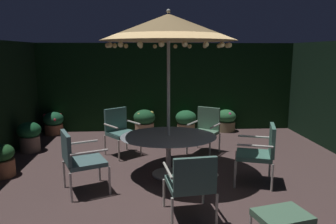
{
  "coord_description": "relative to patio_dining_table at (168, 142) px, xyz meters",
  "views": [
    {
      "loc": [
        -0.6,
        -5.3,
        2.22
      ],
      "look_at": [
        -0.21,
        0.31,
        1.14
      ],
      "focal_mm": 34.08,
      "sensor_mm": 36.0,
      "label": 1
    }
  ],
  "objects": [
    {
      "name": "patio_chair_north",
      "position": [
        -0.97,
        1.26,
        -0.04
      ],
      "size": [
        0.81,
        0.81,
        1.0
      ],
      "color": "beige",
      "rests_on": "ground_plane"
    },
    {
      "name": "potted_plant_left_near",
      "position": [
        -0.44,
        2.95,
        -0.27
      ],
      "size": [
        0.58,
        0.58,
        0.67
      ],
      "color": "tan",
      "rests_on": "ground_plane"
    },
    {
      "name": "potted_plant_right_far",
      "position": [
        -3.01,
        1.61,
        -0.26
      ],
      "size": [
        0.52,
        0.52,
        0.67
      ],
      "color": "#7D6356",
      "rests_on": "ground_plane"
    },
    {
      "name": "patio_chair_southeast",
      "position": [
        1.52,
        -0.49,
        -0.03
      ],
      "size": [
        0.77,
        0.76,
        1.02
      ],
      "color": "beige",
      "rests_on": "ground_plane"
    },
    {
      "name": "potted_plant_back_left",
      "position": [
        0.7,
        3.04,
        -0.29
      ],
      "size": [
        0.58,
        0.58,
        0.62
      ],
      "color": "tan",
      "rests_on": "ground_plane"
    },
    {
      "name": "ottoman_footrest",
      "position": [
        1.16,
        -2.2,
        -0.29
      ],
      "size": [
        0.69,
        0.57,
        0.38
      ],
      "color": "beige",
      "rests_on": "ground_plane"
    },
    {
      "name": "potted_plant_front_corner",
      "position": [
        -2.99,
        0.15,
        -0.31
      ],
      "size": [
        0.46,
        0.46,
        0.59
      ],
      "color": "#9E603F",
      "rests_on": "ground_plane"
    },
    {
      "name": "patio_chair_south",
      "position": [
        0.92,
        1.3,
        -0.06
      ],
      "size": [
        0.79,
        0.78,
        0.99
      ],
      "color": "silver",
      "rests_on": "ground_plane"
    },
    {
      "name": "ground_plane",
      "position": [
        0.21,
        -0.19,
        -0.63
      ],
      "size": [
        7.68,
        7.67,
        0.02
      ],
      "primitive_type": "cube",
      "color": "#513C3A"
    },
    {
      "name": "hedge_backdrop_rear",
      "position": [
        0.21,
        3.5,
        0.6
      ],
      "size": [
        7.68,
        0.3,
        2.44
      ],
      "primitive_type": "cube",
      "color": "black",
      "rests_on": "ground_plane"
    },
    {
      "name": "potted_plant_right_near",
      "position": [
        1.85,
        3.14,
        -0.31
      ],
      "size": [
        0.54,
        0.54,
        0.61
      ],
      "color": "#80704F",
      "rests_on": "ground_plane"
    },
    {
      "name": "patio_dining_table",
      "position": [
        0.0,
        0.0,
        0.0
      ],
      "size": [
        1.72,
        1.46,
        0.74
      ],
      "color": "silver",
      "rests_on": "ground_plane"
    },
    {
      "name": "potted_plant_left_far",
      "position": [
        -2.9,
        3.12,
        -0.3
      ],
      "size": [
        0.55,
        0.54,
        0.61
      ],
      "color": "#A16244",
      "rests_on": "ground_plane"
    },
    {
      "name": "patio_umbrella",
      "position": [
        0.0,
        -0.0,
        1.99
      ],
      "size": [
        2.31,
        2.31,
        2.91
      ],
      "color": "silver",
      "rests_on": "ground_plane"
    },
    {
      "name": "patio_chair_northeast",
      "position": [
        -1.46,
        -0.63,
        -0.03
      ],
      "size": [
        0.81,
        0.81,
        1.0
      ],
      "color": "beige",
      "rests_on": "ground_plane"
    },
    {
      "name": "patio_chair_east",
      "position": [
        0.19,
        -1.58,
        -0.08
      ],
      "size": [
        0.69,
        0.7,
        0.92
      ],
      "color": "beige",
      "rests_on": "ground_plane"
    }
  ]
}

